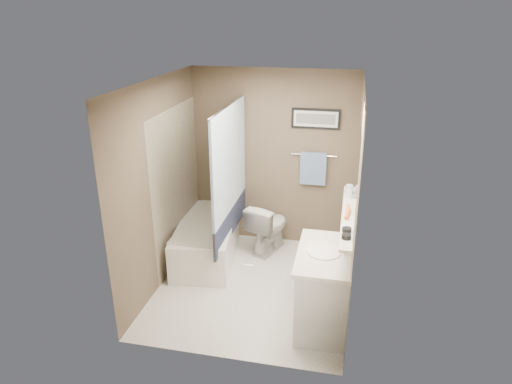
% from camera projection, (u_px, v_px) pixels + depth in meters
% --- Properties ---
extents(ground, '(2.50, 2.50, 0.00)m').
position_uv_depth(ground, '(253.00, 286.00, 5.46)').
color(ground, silver).
rests_on(ground, ground).
extents(ceiling, '(2.20, 2.50, 0.04)m').
position_uv_depth(ceiling, '(253.00, 84.00, 4.58)').
color(ceiling, silver).
rests_on(ceiling, wall_back).
extents(wall_back, '(2.20, 0.04, 2.40)m').
position_uv_depth(wall_back, '(273.00, 159.00, 6.13)').
color(wall_back, brown).
rests_on(wall_back, ground).
extents(wall_front, '(2.20, 0.04, 2.40)m').
position_uv_depth(wall_front, '(222.00, 245.00, 3.90)').
color(wall_front, brown).
rests_on(wall_front, ground).
extents(wall_left, '(0.04, 2.50, 2.40)m').
position_uv_depth(wall_left, '(161.00, 185.00, 5.23)').
color(wall_left, brown).
rests_on(wall_left, ground).
extents(wall_right, '(0.04, 2.50, 2.40)m').
position_uv_depth(wall_right, '(353.00, 201.00, 4.81)').
color(wall_right, brown).
rests_on(wall_right, ground).
extents(tile_surround, '(0.02, 1.55, 2.00)m').
position_uv_depth(tile_surround, '(177.00, 186.00, 5.76)').
color(tile_surround, tan).
rests_on(tile_surround, wall_left).
extents(curtain_rod, '(0.02, 1.55, 0.02)m').
position_uv_depth(curtain_rod, '(228.00, 106.00, 5.23)').
color(curtain_rod, silver).
rests_on(curtain_rod, wall_left).
extents(curtain_upper, '(0.03, 1.45, 1.28)m').
position_uv_depth(curtain_upper, '(230.00, 160.00, 5.47)').
color(curtain_upper, white).
rests_on(curtain_upper, curtain_rod).
extents(curtain_lower, '(0.03, 1.45, 0.36)m').
position_uv_depth(curtain_lower, '(231.00, 221.00, 5.78)').
color(curtain_lower, '#252C46').
rests_on(curtain_lower, curtain_rod).
extents(mirror, '(0.02, 1.60, 1.00)m').
position_uv_depth(mirror, '(357.00, 168.00, 4.51)').
color(mirror, silver).
rests_on(mirror, wall_right).
extents(shelf, '(0.12, 1.60, 0.03)m').
position_uv_depth(shelf, '(348.00, 215.00, 4.72)').
color(shelf, silver).
rests_on(shelf, wall_right).
extents(towel_bar, '(0.60, 0.02, 0.02)m').
position_uv_depth(towel_bar, '(314.00, 155.00, 5.98)').
color(towel_bar, silver).
rests_on(towel_bar, wall_back).
extents(towel, '(0.34, 0.05, 0.44)m').
position_uv_depth(towel, '(313.00, 169.00, 6.02)').
color(towel, '#97B7DC').
rests_on(towel, towel_bar).
extents(art_frame, '(0.62, 0.02, 0.26)m').
position_uv_depth(art_frame, '(316.00, 119.00, 5.81)').
color(art_frame, black).
rests_on(art_frame, wall_back).
extents(art_mat, '(0.56, 0.00, 0.20)m').
position_uv_depth(art_mat, '(316.00, 119.00, 5.80)').
color(art_mat, white).
rests_on(art_mat, art_frame).
extents(art_image, '(0.50, 0.00, 0.13)m').
position_uv_depth(art_image, '(316.00, 119.00, 5.80)').
color(art_image, '#595959').
rests_on(art_image, art_mat).
extents(door, '(0.80, 0.02, 2.00)m').
position_uv_depth(door, '(285.00, 273.00, 3.86)').
color(door, silver).
rests_on(door, wall_front).
extents(door_handle, '(0.10, 0.02, 0.02)m').
position_uv_depth(door_handle, '(249.00, 266.00, 3.97)').
color(door_handle, silver).
rests_on(door_handle, door).
extents(bathtub, '(0.89, 1.58, 0.50)m').
position_uv_depth(bathtub, '(207.00, 239.00, 6.03)').
color(bathtub, white).
rests_on(bathtub, ground).
extents(tub_rim, '(0.56, 1.36, 0.02)m').
position_uv_depth(tub_rim, '(207.00, 222.00, 5.94)').
color(tub_rim, beige).
rests_on(tub_rim, bathtub).
extents(toilet, '(0.59, 0.77, 0.70)m').
position_uv_depth(toilet, '(268.00, 227.00, 6.16)').
color(toilet, silver).
rests_on(toilet, ground).
extents(vanity, '(0.51, 0.90, 0.80)m').
position_uv_depth(vanity, '(323.00, 290.00, 4.67)').
color(vanity, silver).
rests_on(vanity, ground).
extents(countertop, '(0.54, 0.96, 0.04)m').
position_uv_depth(countertop, '(325.00, 254.00, 4.52)').
color(countertop, silver).
rests_on(countertop, vanity).
extents(sink_basin, '(0.34, 0.34, 0.01)m').
position_uv_depth(sink_basin, '(324.00, 251.00, 4.51)').
color(sink_basin, white).
rests_on(sink_basin, countertop).
extents(faucet_spout, '(0.02, 0.02, 0.10)m').
position_uv_depth(faucet_spout, '(345.00, 250.00, 4.46)').
color(faucet_spout, silver).
rests_on(faucet_spout, countertop).
extents(faucet_knob, '(0.05, 0.05, 0.05)m').
position_uv_depth(faucet_knob, '(345.00, 247.00, 4.55)').
color(faucet_knob, white).
rests_on(faucet_knob, countertop).
extents(candle_bowl_near, '(0.09, 0.09, 0.04)m').
position_uv_depth(candle_bowl_near, '(346.00, 237.00, 4.19)').
color(candle_bowl_near, black).
rests_on(candle_bowl_near, shelf).
extents(candle_bowl_far, '(0.09, 0.09, 0.04)m').
position_uv_depth(candle_bowl_far, '(347.00, 230.00, 4.31)').
color(candle_bowl_far, black).
rests_on(candle_bowl_far, shelf).
extents(hair_brush_front, '(0.06, 0.22, 0.04)m').
position_uv_depth(hair_brush_front, '(348.00, 214.00, 4.64)').
color(hair_brush_front, '#DD5A1F').
rests_on(hair_brush_front, shelf).
extents(hair_brush_back, '(0.04, 0.22, 0.04)m').
position_uv_depth(hair_brush_back, '(348.00, 210.00, 4.74)').
color(hair_brush_back, orange).
rests_on(hair_brush_back, shelf).
extents(pink_comb, '(0.05, 0.16, 0.01)m').
position_uv_depth(pink_comb, '(348.00, 207.00, 4.86)').
color(pink_comb, pink).
rests_on(pink_comb, shelf).
extents(glass_jar, '(0.08, 0.08, 0.10)m').
position_uv_depth(glass_jar, '(349.00, 189.00, 5.21)').
color(glass_jar, silver).
rests_on(glass_jar, shelf).
extents(soap_bottle, '(0.07, 0.07, 0.14)m').
position_uv_depth(soap_bottle, '(349.00, 192.00, 5.09)').
color(soap_bottle, '#999999').
rests_on(soap_bottle, shelf).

